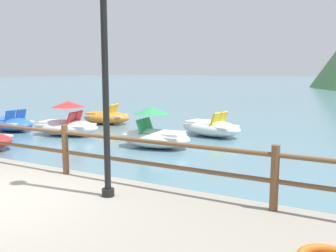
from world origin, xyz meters
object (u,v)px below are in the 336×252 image
at_px(pedal_boat_2, 10,123).
at_px(pedal_boat_0, 66,124).
at_px(pedal_boat_1, 155,134).
at_px(pedal_boat_3, 210,127).
at_px(lamp_post, 104,23).
at_px(pedal_boat_4, 106,117).

bearing_deg(pedal_boat_2, pedal_boat_0, 6.24).
bearing_deg(pedal_boat_1, pedal_boat_3, 74.83).
distance_m(pedal_boat_0, pedal_boat_1, 4.02).
bearing_deg(pedal_boat_0, pedal_boat_1, -5.05).
distance_m(pedal_boat_2, pedal_boat_3, 7.88).
xyz_separation_m(lamp_post, pedal_boat_4, (-6.73, 8.56, -2.77)).
bearing_deg(pedal_boat_3, pedal_boat_1, -105.17).
height_order(pedal_boat_1, pedal_boat_2, pedal_boat_1).
height_order(pedal_boat_0, pedal_boat_4, pedal_boat_0).
bearing_deg(pedal_boat_1, lamp_post, -66.88).
distance_m(lamp_post, pedal_boat_2, 10.73).
bearing_deg(pedal_boat_2, pedal_boat_3, 19.68).
distance_m(pedal_boat_1, pedal_boat_2, 6.69).
distance_m(lamp_post, pedal_boat_0, 8.77).
height_order(pedal_boat_2, pedal_boat_4, pedal_boat_4).
bearing_deg(lamp_post, pedal_boat_4, 128.17).
xyz_separation_m(pedal_boat_0, pedal_boat_4, (-0.49, 2.98, -0.11)).
relative_size(pedal_boat_2, pedal_boat_4, 1.00).
distance_m(pedal_boat_1, pedal_boat_4, 5.60).
bearing_deg(pedal_boat_4, pedal_boat_1, -36.57).
xyz_separation_m(lamp_post, pedal_boat_1, (-2.23, 5.22, -2.65)).
relative_size(pedal_boat_0, pedal_boat_4, 1.16).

